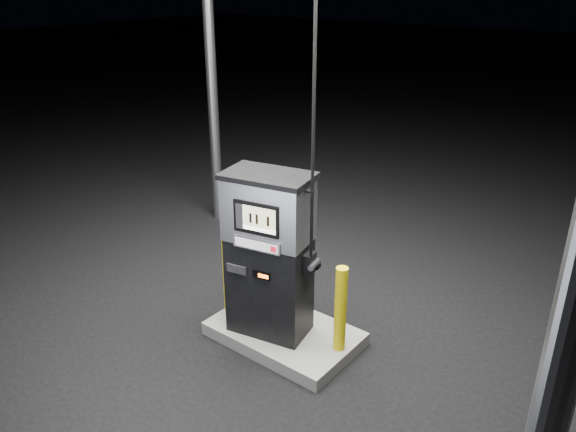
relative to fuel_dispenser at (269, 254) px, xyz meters
The scene contains 5 objects.
ground 1.09m from the fuel_dispenser, 41.36° to the left, with size 80.00×80.00×0.00m, color black.
pump_island 1.02m from the fuel_dispenser, 41.36° to the left, with size 1.60×1.00×0.15m, color #63625E.
fuel_dispenser is the anchor object (origin of this frame).
bollard_left 0.79m from the fuel_dispenser, behind, with size 0.12×0.12×0.91m, color yellow.
bollard_right 0.93m from the fuel_dispenser, 12.40° to the left, with size 0.13×0.13×0.95m, color yellow.
Camera 1 is at (3.26, -4.07, 3.76)m, focal length 35.00 mm.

